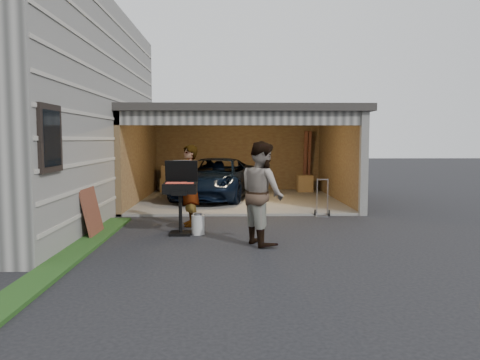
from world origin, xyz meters
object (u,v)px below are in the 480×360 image
object	(u,v)px
propane_tank	(198,225)
hand_truck	(322,209)
bbq_grill	(180,191)
man	(262,193)
woman	(189,186)
plywood_panel	(92,211)
minivan	(216,180)

from	to	relation	value
propane_tank	hand_truck	distance (m)	3.79
bbq_grill	man	bearing A→B (deg)	-30.21
woman	hand_truck	xyz separation A→B (m)	(3.32, 1.26, -0.74)
plywood_panel	minivan	bearing A→B (deg)	67.41
hand_truck	minivan	bearing A→B (deg)	142.25
man	propane_tank	bearing A→B (deg)	30.80
bbq_grill	minivan	bearing A→B (deg)	84.11
plywood_panel	hand_truck	bearing A→B (deg)	24.41
bbq_grill	plywood_panel	distance (m)	1.85
man	plywood_panel	distance (m)	3.56
man	bbq_grill	size ratio (longest dim) A/B	1.27
propane_tank	woman	bearing A→B (deg)	104.98
minivan	plywood_panel	distance (m)	6.17
minivan	bbq_grill	distance (m)	5.58
bbq_grill	woman	bearing A→B (deg)	83.96
bbq_grill	plywood_panel	world-z (taller)	bbq_grill
woman	propane_tank	world-z (taller)	woman
minivan	plywood_panel	xyz separation A→B (m)	(-2.37, -5.70, -0.14)
man	propane_tank	distance (m)	1.74
minivan	man	bearing A→B (deg)	-67.56
minivan	propane_tank	world-z (taller)	minivan
woman	hand_truck	size ratio (longest dim) A/B	1.91
minivan	hand_truck	bearing A→B (deg)	-36.36
man	bbq_grill	world-z (taller)	man
man	plywood_panel	world-z (taller)	man
bbq_grill	propane_tank	bearing A→B (deg)	-6.73
propane_tank	man	bearing A→B (deg)	-35.58
minivan	plywood_panel	bearing A→B (deg)	-99.45
minivan	bbq_grill	xyz separation A→B (m)	(-0.57, -5.54, 0.26)
minivan	bbq_grill	size ratio (longest dim) A/B	3.06
hand_truck	bbq_grill	bearing A→B (deg)	-135.37
plywood_panel	woman	bearing A→B (deg)	30.14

